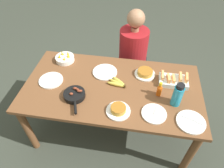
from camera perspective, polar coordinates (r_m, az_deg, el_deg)
ground_plane at (r=2.50m, az=0.00°, el=-11.93°), size 14.00×14.00×0.00m
dining_table at (r=2.01m, az=0.00°, el=-2.32°), size 1.72×0.91×0.70m
banana_bunch at (r=1.95m, az=1.67°, el=0.29°), size 0.20×0.14×0.04m
melon_tray at (r=2.05m, az=17.17°, el=0.98°), size 0.28×0.17×0.10m
skillet at (r=1.86m, az=-10.64°, el=-3.10°), size 0.20×0.32×0.08m
frittata_plate_center at (r=1.73m, az=1.80°, el=-7.37°), size 0.21×0.21×0.06m
frittata_plate_side at (r=2.07m, az=9.40°, el=3.12°), size 0.21×0.21×0.06m
empty_plate_near_front at (r=1.76m, az=11.91°, el=-8.31°), size 0.22×0.22×0.02m
empty_plate_far_left at (r=2.09m, az=-2.04°, el=3.43°), size 0.25×0.25×0.02m
empty_plate_far_right at (r=2.08m, az=-17.03°, el=1.03°), size 0.24×0.24×0.02m
empty_plate_mid_edge at (r=1.80m, az=21.60°, el=-10.04°), size 0.24×0.24×0.02m
fruit_bowl_mango at (r=2.29m, az=-13.31°, el=7.16°), size 0.20×0.20×0.11m
water_bottle at (r=1.81m, az=18.23°, el=-3.03°), size 0.09×0.09×0.24m
hot_sauce_bottle at (r=1.87m, az=13.41°, el=-1.60°), size 0.05×0.05×0.15m
person_figure at (r=2.64m, az=5.80°, el=6.89°), size 0.39×0.39×1.15m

